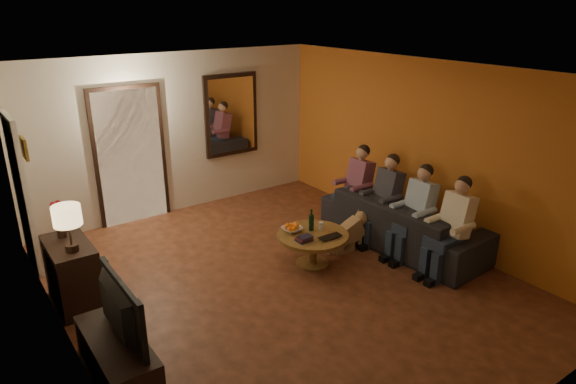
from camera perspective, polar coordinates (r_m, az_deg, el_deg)
floor at (r=6.59m, az=-0.62°, el=-9.87°), size 5.00×6.00×0.01m
ceiling at (r=5.74m, az=-0.72°, el=13.15°), size 5.00×6.00×0.01m
back_wall at (r=8.58m, az=-12.27°, el=6.31°), size 5.00×0.02×2.60m
front_wall at (r=4.18m, az=24.00°, el=-10.57°), size 5.00×0.02×2.60m
left_wall at (r=5.15m, az=-24.22°, el=-4.67°), size 0.02×6.00×2.60m
right_wall at (r=7.68m, az=14.87°, el=4.45°), size 0.02×6.00×2.60m
orange_accent at (r=7.67m, az=14.82°, el=4.43°), size 0.01×6.00×2.60m
kitchen_doorway at (r=8.35m, az=-17.10°, el=3.71°), size 1.00×0.06×2.10m
door_trim at (r=8.34m, az=-17.08°, el=3.69°), size 1.12×0.04×2.22m
fridge_glimpse at (r=8.48m, az=-15.42°, el=3.05°), size 0.45×0.03×1.70m
mirror_frame at (r=8.93m, az=-6.33°, el=8.51°), size 1.00×0.05×1.40m
mirror_glass at (r=8.90m, az=-6.24°, el=8.48°), size 0.86×0.02×1.26m
white_door at (r=7.39m, az=-27.47°, el=-0.15°), size 0.06×0.85×2.04m
framed_art at (r=6.20m, az=-27.29°, el=4.36°), size 0.03×0.28×0.24m
art_canvas at (r=6.21m, az=-27.15°, el=4.39°), size 0.01×0.22×0.18m
dresser at (r=6.48m, az=-22.82°, el=-8.36°), size 0.45×0.86×0.77m
table_lamp at (r=6.00m, az=-23.17°, el=-3.74°), size 0.30×0.30×0.54m
flower_vase at (r=6.42m, az=-24.03°, el=-2.79°), size 0.14×0.14×0.44m
tv_stand at (r=5.29m, az=-18.38°, el=-17.03°), size 0.45×1.21×0.40m
tv at (r=5.01m, az=-19.03°, el=-12.44°), size 1.04×0.14×0.60m
sofa at (r=7.53m, az=12.69°, el=-3.31°), size 2.51×1.09×0.72m
person_a at (r=6.85m, az=17.82°, el=-4.06°), size 0.60×0.40×1.20m
person_b at (r=7.19m, az=14.06°, el=-2.51°), size 0.60×0.40×1.20m
person_c at (r=7.55m, az=10.65°, el=-1.09°), size 0.60×0.40×1.20m
person_d at (r=7.95m, az=7.57°, el=0.20°), size 0.60×0.40×1.20m
dog at (r=7.30m, az=6.77°, el=-4.40°), size 0.58×0.28×0.56m
coffee_table at (r=6.89m, az=2.74°, el=-6.35°), size 1.21×1.21×0.45m
bowl at (r=6.84m, az=0.45°, el=-4.16°), size 0.26×0.26×0.06m
oranges at (r=6.81m, az=0.45°, el=-3.64°), size 0.20×0.20×0.08m
wine_bottle at (r=6.83m, az=2.61°, el=-3.09°), size 0.07×0.07×0.31m
wine_glass at (r=6.91m, az=3.70°, el=-3.77°), size 0.06×0.06×0.10m
book_stack at (r=6.58m, az=1.81°, el=-5.16°), size 0.20×0.15×0.07m
laptop at (r=6.65m, az=4.95°, el=-5.17°), size 0.34×0.22×0.03m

